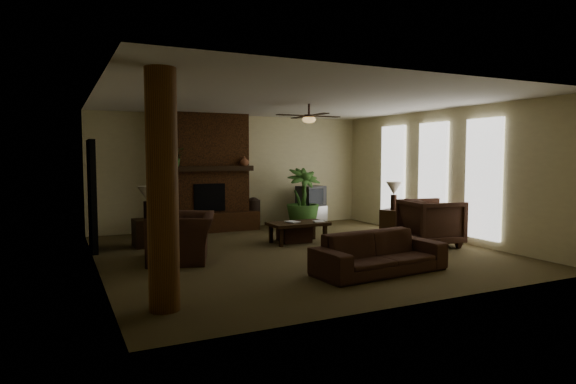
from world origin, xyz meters
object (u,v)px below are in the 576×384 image
lamp_left (147,196)px  side_table_left (147,233)px  tv_stand (309,216)px  side_table_right (394,221)px  floor_vase (253,211)px  lamp_right (394,190)px  armchair_left (182,229)px  armchair_right (431,220)px  ottoman (294,232)px  floor_plant (303,212)px  coffee_table (298,225)px  sofa (380,246)px  log_column (163,191)px

lamp_left → side_table_left: bearing=-114.5°
tv_stand → side_table_left: 4.45m
side_table_right → floor_vase: bearing=140.8°
side_table_left → lamp_right: (5.44, -0.80, 0.73)m
armchair_left → lamp_left: (-0.30, 1.64, 0.46)m
floor_vase → side_table_right: 3.44m
tv_stand → armchair_right: bearing=-88.7°
ottoman → floor_plant: floor_plant is taller
ottoman → lamp_left: size_ratio=0.92×
coffee_table → floor_vase: size_ratio=1.56×
floor_vase → side_table_left: size_ratio=1.40×
lamp_right → floor_plant: bearing=136.2°
lamp_left → side_table_right: 5.57m
coffee_table → side_table_left: (-2.89, 0.93, -0.10)m
sofa → lamp_right: (2.58, 2.97, 0.59)m
floor_plant → coffee_table: bearing=-120.4°
lamp_left → sofa: bearing=-53.4°
sofa → floor_vase: 5.16m
log_column → tv_stand: 7.27m
lamp_left → lamp_right: same height
ottoman → coffee_table: bearing=-91.4°
coffee_table → floor_vase: (-0.07, 2.32, 0.06)m
coffee_table → ottoman: coffee_table is taller
armchair_right → floor_vase: bearing=40.2°
floor_vase → floor_plant: size_ratio=0.51×
ottoman → sofa: bearing=-90.6°
log_column → floor_vase: size_ratio=3.64×
sofa → tv_stand: (1.43, 4.96, -0.17)m
ottoman → floor_plant: size_ratio=0.40×
sofa → lamp_right: size_ratio=3.27×
side_table_left → lamp_left: size_ratio=0.85×
lamp_left → tv_stand: bearing=15.0°
ottoman → side_table_right: (2.59, -0.04, 0.08)m
ottoman → floor_vase: floor_vase is taller
tv_stand → lamp_left: bearing=-177.1°
floor_vase → lamp_left: 3.15m
tv_stand → side_table_right: (1.20, -1.97, 0.03)m
armchair_right → sofa: bearing=130.0°
armchair_left → coffee_table: armchair_left is taller
lamp_right → coffee_table: bearing=-177.0°
sofa → armchair_left: (-2.53, 2.18, 0.13)m
tv_stand → floor_plant: bearing=-144.0°
armchair_right → lamp_left: (-5.11, 2.43, 0.48)m
armchair_left → tv_stand: armchair_left is taller
coffee_table → ottoman: bearing=88.6°
armchair_right → tv_stand: size_ratio=1.22×
lamp_right → lamp_left: bearing=171.0°
floor_plant → lamp_right: (1.58, -1.52, 0.58)m
armchair_left → side_table_right: bearing=116.9°
log_column → lamp_left: log_column is taller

